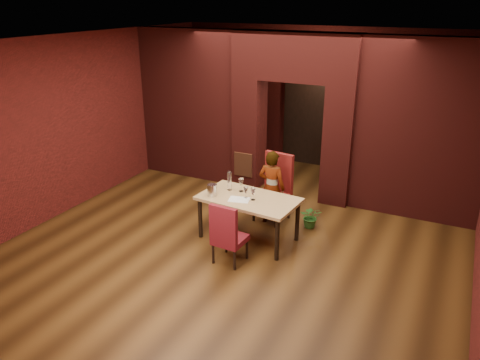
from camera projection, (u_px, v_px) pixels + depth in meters
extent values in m
plane|color=#4B2F12|center=(249.00, 233.00, 8.06)|extent=(8.00, 8.00, 0.00)
cube|color=silver|center=(251.00, 40.00, 6.89)|extent=(7.00, 8.00, 0.04)
cube|color=maroon|center=(323.00, 98.00, 10.81)|extent=(7.00, 0.04, 3.20)
cube|color=maroon|center=(58.00, 263.00, 4.14)|extent=(7.00, 0.04, 3.20)
cube|color=maroon|center=(84.00, 120.00, 8.91)|extent=(0.04, 8.00, 3.20)
cube|color=maroon|center=(249.00, 133.00, 9.70)|extent=(0.55, 0.55, 2.30)
cube|color=maroon|center=(339.00, 145.00, 8.91)|extent=(0.55, 0.55, 2.30)
cube|color=maroon|center=(296.00, 57.00, 8.72)|extent=(2.45, 0.55, 0.90)
cube|color=maroon|center=(191.00, 105.00, 10.11)|extent=(2.28, 0.35, 3.20)
cube|color=maroon|center=(421.00, 131.00, 8.17)|extent=(2.28, 0.35, 3.20)
cube|color=#A0522E|center=(243.00, 165.00, 9.67)|extent=(0.40, 0.03, 0.50)
cube|color=black|center=(305.00, 120.00, 11.13)|extent=(0.90, 0.08, 2.10)
cube|color=black|center=(304.00, 120.00, 11.09)|extent=(1.02, 0.04, 2.22)
cube|color=tan|center=(248.00, 218.00, 7.74)|extent=(1.66, 1.03, 0.75)
cube|color=maroon|center=(272.00, 189.00, 8.32)|extent=(0.63, 0.63, 1.21)
cube|color=maroon|center=(230.00, 232.00, 7.03)|extent=(0.48, 0.48, 0.99)
imported|color=white|center=(272.00, 188.00, 8.19)|extent=(0.50, 0.34, 1.35)
cube|color=white|center=(239.00, 200.00, 7.52)|extent=(0.38, 0.31, 0.00)
cylinder|color=#B6B6BD|center=(212.00, 190.00, 7.64)|extent=(0.16, 0.16, 0.20)
cylinder|color=white|center=(230.00, 180.00, 7.85)|extent=(0.08, 0.08, 0.34)
imported|color=#2C6C27|center=(311.00, 217.00, 8.18)|extent=(0.44, 0.41, 0.41)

